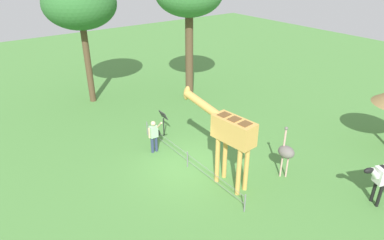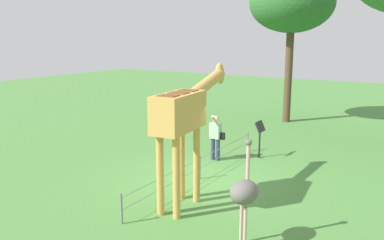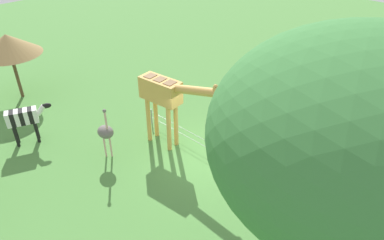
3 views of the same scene
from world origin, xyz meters
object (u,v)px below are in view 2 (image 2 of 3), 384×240
object	(u,v)px
giraffe	(184,116)
visitor	(216,135)
tree_northeast	(292,4)
info_sign	(260,132)
ostrich	(244,192)

from	to	relation	value
giraffe	visitor	world-z (taller)	giraffe
giraffe	tree_northeast	bearing A→B (deg)	5.80
info_sign	giraffe	bearing A→B (deg)	179.08
visitor	info_sign	world-z (taller)	visitor
ostrich	tree_northeast	distance (m)	13.57
ostrich	tree_northeast	world-z (taller)	tree_northeast
ostrich	tree_northeast	size ratio (longest dim) A/B	0.31
giraffe	info_sign	distance (m)	4.97
visitor	info_sign	size ratio (longest dim) A/B	1.28
tree_northeast	info_sign	world-z (taller)	tree_northeast
ostrich	info_sign	xyz separation A→B (m)	(5.90, 2.10, -0.23)
ostrich	info_sign	world-z (taller)	ostrich
visitor	info_sign	distance (m)	1.61
giraffe	ostrich	distance (m)	2.71
visitor	tree_northeast	size ratio (longest dim) A/B	0.23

